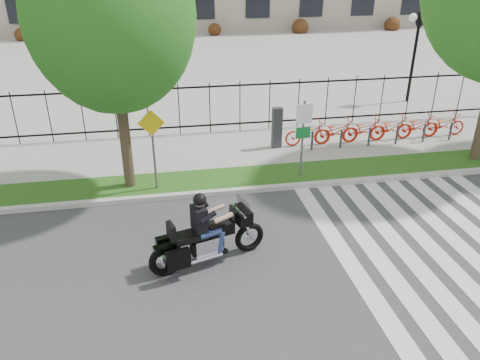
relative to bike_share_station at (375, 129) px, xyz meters
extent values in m
plane|color=#38383B|center=(-6.06, -7.20, -0.61)|extent=(120.00, 120.00, 0.00)
cube|color=#B6B4AB|center=(-6.06, -3.10, -0.54)|extent=(60.00, 0.20, 0.15)
cube|color=#235314|center=(-6.06, -2.25, -0.54)|extent=(60.00, 1.50, 0.15)
cube|color=#AAA79F|center=(-6.06, 0.25, -0.54)|extent=(60.00, 3.50, 0.15)
cube|color=#AAA79F|center=(-6.06, 17.80, -0.56)|extent=(80.00, 34.00, 0.10)
cylinder|color=black|center=(3.94, 4.80, 1.39)|extent=(0.14, 0.14, 4.00)
cylinder|color=black|center=(3.94, 4.80, 3.29)|extent=(0.06, 0.70, 0.70)
sphere|color=white|center=(3.59, 4.80, 3.39)|extent=(0.36, 0.36, 0.36)
sphere|color=white|center=(4.29, 4.80, 3.39)|extent=(0.36, 0.36, 0.36)
cylinder|color=#33261C|center=(-9.09, -2.25, 1.35)|extent=(0.32, 0.32, 3.62)
ellipsoid|color=#1C5212|center=(-9.09, -2.25, 4.51)|extent=(4.52, 4.52, 5.20)
cube|color=#2D2D33|center=(-3.86, 0.00, 0.29)|extent=(0.35, 0.25, 1.50)
imported|color=red|center=(-2.66, 0.00, -0.01)|extent=(1.74, 0.61, 0.91)
cylinder|color=#2D2D33|center=(-2.66, -0.50, -0.11)|extent=(0.08, 0.08, 0.70)
imported|color=red|center=(-1.56, 0.00, -0.01)|extent=(1.74, 0.61, 0.91)
cylinder|color=#2D2D33|center=(-1.56, -0.50, -0.11)|extent=(0.08, 0.08, 0.70)
imported|color=red|center=(-0.46, 0.00, -0.01)|extent=(1.74, 0.61, 0.91)
cylinder|color=#2D2D33|center=(-0.46, -0.50, -0.11)|extent=(0.08, 0.08, 0.70)
imported|color=red|center=(0.64, 0.00, -0.01)|extent=(1.74, 0.61, 0.91)
cylinder|color=#2D2D33|center=(0.64, -0.50, -0.11)|extent=(0.08, 0.08, 0.70)
imported|color=red|center=(1.74, 0.00, -0.01)|extent=(1.74, 0.61, 0.91)
cylinder|color=#2D2D33|center=(1.74, -0.50, -0.11)|extent=(0.08, 0.08, 0.70)
imported|color=red|center=(2.84, 0.00, -0.01)|extent=(1.74, 0.61, 0.91)
cylinder|color=#2D2D33|center=(2.84, -0.50, -0.11)|extent=(0.08, 0.08, 0.70)
cylinder|color=#59595B|center=(-3.74, -2.60, 0.79)|extent=(0.07, 0.07, 2.50)
cube|color=white|center=(-3.74, -2.64, 1.64)|extent=(0.50, 0.03, 0.60)
cube|color=#0C6626|center=(-3.74, -2.64, 1.04)|extent=(0.45, 0.03, 0.35)
cylinder|color=#59595B|center=(-8.29, -2.60, 0.74)|extent=(0.07, 0.07, 2.40)
cube|color=yellow|center=(-8.29, -2.64, 1.64)|extent=(0.78, 0.03, 0.78)
torus|color=black|center=(-6.12, -6.15, -0.23)|extent=(0.78, 0.36, 0.77)
torus|color=black|center=(-8.15, -6.75, -0.23)|extent=(0.83, 0.39, 0.82)
cube|color=black|center=(-6.33, -6.22, 0.45)|extent=(0.50, 0.68, 0.33)
cube|color=#26262B|center=(-6.25, -6.19, 0.70)|extent=(0.32, 0.58, 0.34)
cube|color=silver|center=(-7.19, -6.47, -0.11)|extent=(0.75, 0.55, 0.45)
cube|color=black|center=(-6.87, -6.37, 0.26)|extent=(0.70, 0.54, 0.29)
cube|color=black|center=(-7.56, -6.58, 0.24)|extent=(0.86, 0.61, 0.16)
cube|color=black|center=(-7.99, -6.71, 0.48)|extent=(0.21, 0.40, 0.38)
cube|color=black|center=(-7.90, -7.03, -0.05)|extent=(0.59, 0.33, 0.45)
cube|color=black|center=(-8.08, -6.39, -0.05)|extent=(0.59, 0.33, 0.45)
cube|color=black|center=(-7.35, -6.52, 0.64)|extent=(0.38, 0.50, 0.58)
sphere|color=tan|center=(-7.32, -6.51, 1.06)|extent=(0.26, 0.26, 0.26)
sphere|color=black|center=(-7.32, -6.51, 1.11)|extent=(0.30, 0.30, 0.30)
camera|label=1|loc=(-8.06, -15.59, 6.01)|focal=35.00mm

